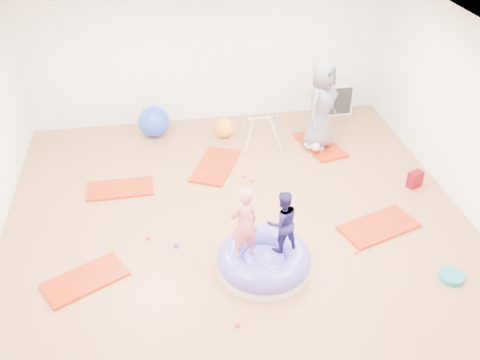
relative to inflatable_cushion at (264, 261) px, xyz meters
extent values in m
cube|color=#AB6043|center=(-0.18, 0.58, -0.16)|extent=(7.00, 8.00, 0.01)
cube|color=white|center=(-0.18, 0.58, 2.64)|extent=(7.00, 8.00, 0.01)
cube|color=white|center=(-0.18, 4.58, 1.24)|extent=(7.00, 0.01, 2.80)
cube|color=#9E3013|center=(-2.38, 0.18, -0.13)|extent=(1.20, 0.98, 0.04)
cube|color=#9E3013|center=(-1.96, 2.25, -0.13)|extent=(1.09, 0.56, 0.05)
cube|color=#9E3013|center=(-0.32, 2.68, -0.13)|extent=(1.04, 1.33, 0.05)
cube|color=#9E3013|center=(1.88, 0.58, -0.13)|extent=(1.29, 0.92, 0.05)
cube|color=#9E3013|center=(1.72, 3.08, -0.13)|extent=(0.81, 1.24, 0.05)
cylinder|color=white|center=(0.00, 0.00, -0.09)|extent=(1.23, 1.23, 0.14)
torus|color=#584DC8|center=(0.00, 0.00, 0.04)|extent=(1.27, 1.27, 0.34)
ellipsoid|color=#584DC8|center=(0.00, 0.00, -0.04)|extent=(0.67, 0.67, 0.30)
imported|color=#E26575|center=(-0.28, -0.02, 0.74)|extent=(0.45, 0.36, 1.06)
imported|color=navy|center=(0.23, 0.02, 0.66)|extent=(0.50, 0.42, 0.90)
imported|color=slate|center=(1.66, 3.05, 0.71)|extent=(0.94, 0.94, 1.64)
ellipsoid|color=#B1D5FF|center=(1.54, 2.94, -0.01)|extent=(0.35, 0.22, 0.20)
sphere|color=#CDA48F|center=(1.54, 2.78, 0.02)|extent=(0.16, 0.16, 0.16)
sphere|color=#EF364D|center=(0.14, 2.28, -0.12)|extent=(0.06, 0.06, 0.06)
sphere|color=#EF364D|center=(-0.52, -0.92, -0.12)|extent=(0.06, 0.06, 0.06)
sphere|color=#EF364D|center=(1.36, 0.09, -0.12)|extent=(0.06, 0.06, 0.06)
sphere|color=#EF364D|center=(-1.54, 0.90, -0.12)|extent=(0.06, 0.06, 0.06)
sphere|color=#3A8D30|center=(-1.89, 0.33, -0.12)|extent=(0.06, 0.06, 0.06)
sphere|color=blue|center=(-1.15, 0.66, -0.12)|extent=(0.06, 0.06, 0.06)
sphere|color=#EF364D|center=(0.23, 2.12, -0.12)|extent=(0.06, 0.06, 0.06)
sphere|color=blue|center=(-1.32, 4.03, 0.14)|extent=(0.59, 0.59, 0.59)
sphere|color=#FC9F2B|center=(0.01, 3.75, 0.03)|extent=(0.38, 0.38, 0.38)
cylinder|color=silver|center=(0.37, 3.16, 0.13)|extent=(0.20, 0.21, 0.54)
cylinder|color=silver|center=(0.37, 3.62, 0.13)|extent=(0.20, 0.21, 0.54)
cylinder|color=silver|center=(0.88, 3.16, 0.13)|extent=(0.20, 0.21, 0.54)
cylinder|color=silver|center=(0.88, 3.62, 0.13)|extent=(0.20, 0.21, 0.54)
cylinder|color=silver|center=(0.63, 3.39, 0.37)|extent=(0.52, 0.03, 0.03)
sphere|color=#EF364D|center=(0.36, 3.39, 0.37)|extent=(0.06, 0.06, 0.06)
sphere|color=blue|center=(0.89, 3.39, 0.37)|extent=(0.06, 0.06, 0.06)
cube|color=silver|center=(2.41, 4.38, 0.18)|extent=(0.67, 0.32, 0.67)
cube|color=#262626|center=(2.41, 4.23, 0.18)|extent=(0.57, 0.02, 0.57)
cube|color=silver|center=(2.41, 4.33, 0.18)|extent=(0.02, 0.23, 0.59)
cube|color=silver|center=(2.41, 4.33, 0.18)|extent=(0.59, 0.23, 0.02)
cylinder|color=#1A7885|center=(2.43, -0.59, -0.12)|extent=(0.34, 0.34, 0.08)
cube|color=red|center=(2.88, 1.53, -0.02)|extent=(0.28, 0.23, 0.28)
camera|label=1|loc=(-1.22, -5.23, 4.91)|focal=40.00mm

